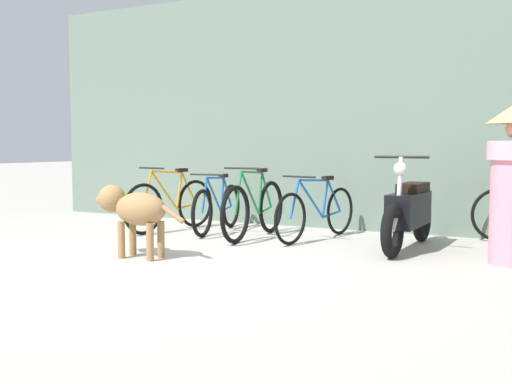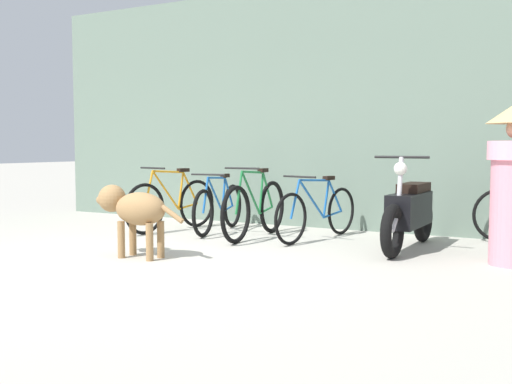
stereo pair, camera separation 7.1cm
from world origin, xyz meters
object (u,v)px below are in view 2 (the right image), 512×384
Objects in this scene: bicycle_2 at (255,209)px; spare_tire_left at (501,215)px; bicycle_0 at (172,204)px; bicycle_3 at (318,212)px; stray_dog at (133,209)px; motorcycle at (409,213)px; bicycle_1 at (219,208)px.

bicycle_2 is 2.60× the size of spare_tire_left.
bicycle_3 is at bearing 106.69° from bicycle_0.
spare_tire_left is (4.05, 1.04, -0.04)m from bicycle_0.
bicycle_3 is 1.54× the size of stray_dog.
bicycle_3 is (0.74, 0.25, -0.03)m from bicycle_2.
motorcycle is (1.91, 0.05, 0.05)m from bicycle_2.
spare_tire_left is (0.84, 1.04, -0.09)m from motorcycle.
bicycle_3 is 2.60× the size of spare_tire_left.
bicycle_3 reaches higher than spare_tire_left.
bicycle_2 reaches higher than bicycle_0.
spare_tire_left is at bearing 95.40° from bicycle_1.
bicycle_1 is 2.00m from stray_dog.
stray_dog is at bearing -19.82° from bicycle_3.
stray_dog is at bearing 35.36° from bicycle_0.
stray_dog is at bearing -138.80° from spare_tire_left.
motorcycle is at bearing -144.52° from stray_dog.
bicycle_2 is (0.68, -0.23, 0.04)m from bicycle_1.
motorcycle is (3.21, 0.01, 0.05)m from bicycle_0.
spare_tire_left is at bearing -140.14° from stray_dog.
bicycle_1 is at bearing -77.62° from bicycle_3.
spare_tire_left is at bearing 110.39° from bicycle_2.
motorcycle reaches higher than bicycle_0.
motorcycle is 2.76× the size of spare_tire_left.
motorcycle reaches higher than stray_dog.
bicycle_1 is at bearing -110.24° from bicycle_2.
bicycle_2 is 0.94× the size of motorcycle.
bicycle_2 is 0.78m from bicycle_3.
bicycle_0 is at bearing -72.44° from bicycle_3.
spare_tire_left is at bearing 142.91° from motorcycle.
motorcycle is at bearing 77.34° from bicycle_1.
bicycle_1 is 2.46× the size of spare_tire_left.
bicycle_0 is 4.18m from spare_tire_left.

